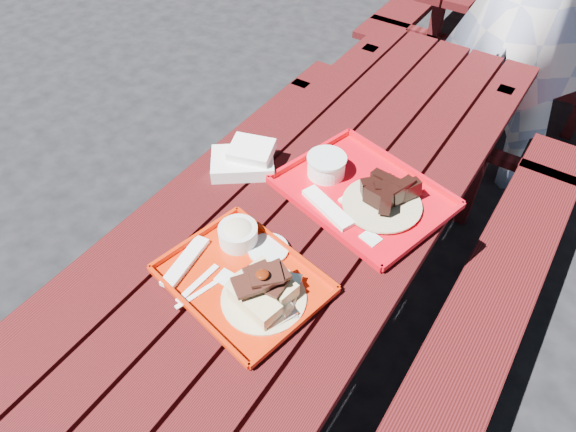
% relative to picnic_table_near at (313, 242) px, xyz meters
% --- Properties ---
extents(ground, '(60.00, 60.00, 0.00)m').
position_rel_picnic_table_near_xyz_m(ground, '(0.00, 0.00, -0.56)').
color(ground, black).
rests_on(ground, ground).
extents(picnic_table_near, '(1.41, 2.40, 0.75)m').
position_rel_picnic_table_near_xyz_m(picnic_table_near, '(0.00, 0.00, 0.00)').
color(picnic_table_near, '#450D11').
rests_on(picnic_table_near, ground).
extents(near_tray, '(0.47, 0.40, 0.13)m').
position_rel_picnic_table_near_xyz_m(near_tray, '(0.00, -0.35, 0.22)').
color(near_tray, red).
rests_on(near_tray, picnic_table_near).
extents(far_tray, '(0.58, 0.50, 0.08)m').
position_rel_picnic_table_near_xyz_m(far_tray, '(0.10, 0.10, 0.21)').
color(far_tray, red).
rests_on(far_tray, picnic_table_near).
extents(white_cloth, '(0.25, 0.24, 0.08)m').
position_rel_picnic_table_near_xyz_m(white_cloth, '(-0.28, 0.01, 0.22)').
color(white_cloth, white).
rests_on(white_cloth, picnic_table_near).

